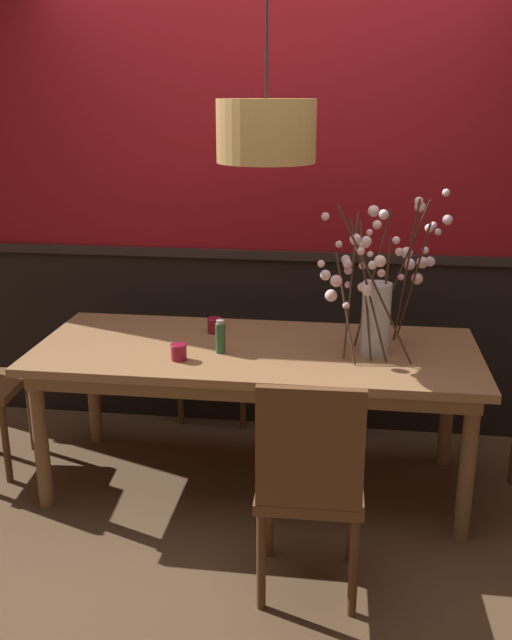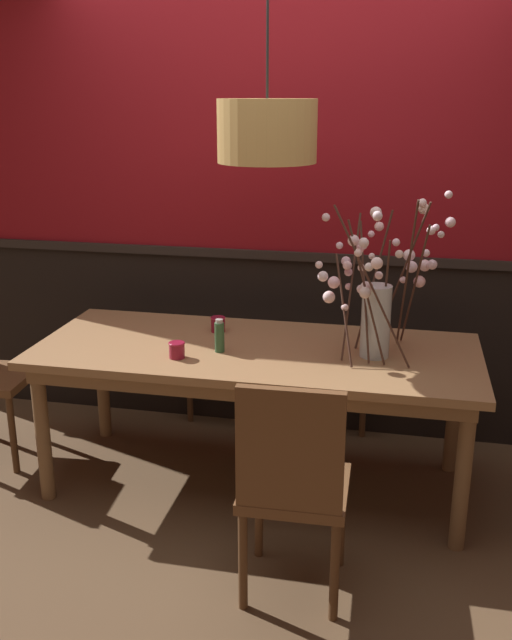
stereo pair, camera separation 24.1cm
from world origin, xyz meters
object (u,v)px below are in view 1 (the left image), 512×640
(chair_near_side_right, at_px, (310,479))
(candle_holder_nearer_center, at_px, (215,325))
(chair_far_side_left, at_px, (221,330))
(pendant_lamp, at_px, (266,131))
(condiment_bottle, at_px, (220,337))
(candle_holder_nearer_edge, at_px, (179,352))
(chair_far_side_right, at_px, (325,333))
(dining_table, at_px, (256,363))
(vase_with_blossoms, at_px, (378,299))

(chair_near_side_right, relative_size, candle_holder_nearer_center, 11.89)
(chair_far_side_left, height_order, pendant_lamp, pendant_lamp)
(candle_holder_nearer_center, distance_m, condiment_bottle, 0.30)
(candle_holder_nearer_edge, relative_size, condiment_bottle, 0.48)
(chair_far_side_right, xyz_separation_m, condiment_bottle, (-0.46, -0.96, 0.28))
(chair_near_side_right, bearing_deg, candle_holder_nearer_edge, 136.82)
(candle_holder_nearer_edge, bearing_deg, condiment_bottle, 35.56)
(dining_table, height_order, candle_holder_nearer_edge, candle_holder_nearer_edge)
(candle_holder_nearer_edge, xyz_separation_m, pendant_lamp, (0.37, 0.27, 0.97))
(chair_near_side_right, relative_size, candle_holder_nearer_edge, 12.03)
(pendant_lamp, bearing_deg, vase_with_blossoms, -5.74)
(chair_far_side_right, height_order, candle_holder_nearer_center, chair_far_side_right)
(vase_with_blossoms, bearing_deg, dining_table, -179.79)
(vase_with_blossoms, bearing_deg, candle_holder_nearer_center, 166.69)
(chair_near_side_right, bearing_deg, vase_with_blossoms, 73.10)
(chair_near_side_right, distance_m, pendant_lamp, 1.54)
(chair_near_side_right, relative_size, vase_with_blossoms, 1.23)
(dining_table, xyz_separation_m, vase_with_blossoms, (0.57, 0.00, 0.34))
(pendant_lamp, bearing_deg, candle_holder_nearer_edge, -143.52)
(chair_far_side_left, bearing_deg, vase_with_blossoms, -44.09)
(condiment_bottle, bearing_deg, pendant_lamp, 37.27)
(candle_holder_nearer_edge, height_order, condiment_bottle, condiment_bottle)
(vase_with_blossoms, xyz_separation_m, condiment_bottle, (-0.73, -0.10, -0.19))
(vase_with_blossoms, distance_m, candle_holder_nearer_center, 0.86)
(chair_far_side_left, height_order, candle_holder_nearer_center, chair_far_side_left)
(chair_far_side_right, relative_size, vase_with_blossoms, 1.26)
(chair_far_side_left, relative_size, pendant_lamp, 0.69)
(dining_table, distance_m, chair_far_side_left, 0.96)
(candle_holder_nearer_center, bearing_deg, chair_far_side_right, 51.16)
(chair_far_side_left, bearing_deg, chair_near_side_right, -68.89)
(chair_far_side_left, xyz_separation_m, chair_near_side_right, (0.66, -1.71, -0.00))
(vase_with_blossoms, height_order, candle_holder_nearer_edge, vase_with_blossoms)
(dining_table, distance_m, condiment_bottle, 0.24)
(candle_holder_nearer_center, bearing_deg, condiment_bottle, -73.62)
(chair_near_side_right, distance_m, candle_holder_nearer_center, 1.19)
(dining_table, distance_m, chair_near_side_right, 0.89)
(chair_far_side_right, xyz_separation_m, vase_with_blossoms, (0.27, -0.87, 0.47))
(chair_far_side_left, height_order, condiment_bottle, chair_far_side_left)
(candle_holder_nearer_edge, bearing_deg, chair_near_side_right, -43.18)
(chair_far_side_right, distance_m, pendant_lamp, 1.49)
(candle_holder_nearer_center, bearing_deg, vase_with_blossoms, -13.31)
(dining_table, relative_size, candle_holder_nearer_edge, 27.38)
(candle_holder_nearer_center, xyz_separation_m, pendant_lamp, (0.28, -0.14, 0.97))
(candle_holder_nearer_edge, bearing_deg, dining_table, 33.37)
(chair_far_side_left, xyz_separation_m, candle_holder_nearer_edge, (0.01, -1.10, 0.26))
(vase_with_blossoms, bearing_deg, condiment_bottle, -172.49)
(chair_far_side_left, height_order, chair_near_side_right, chair_near_side_right)
(chair_far_side_right, height_order, pendant_lamp, pendant_lamp)
(chair_far_side_left, bearing_deg, chair_far_side_right, -1.24)
(pendant_lamp, bearing_deg, condiment_bottle, -142.73)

